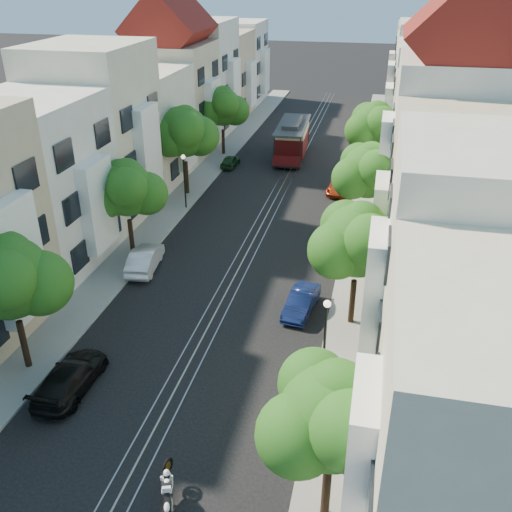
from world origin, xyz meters
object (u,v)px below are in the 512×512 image
Objects in this scene: tree_e_b at (359,242)px; tree_w_a at (10,280)px; tree_e_d at (375,127)px; cable_car at (292,138)px; lamp_east at (326,329)px; tree_e_a at (334,419)px; parked_car_w_far at (230,161)px; parked_car_w_near at (70,377)px; tree_w_b at (127,190)px; tree_w_d at (223,108)px; lamp_west at (184,173)px; tree_w_c at (185,133)px; parked_car_e_mid at (301,302)px; parked_car_w_mid at (145,259)px; tree_e_c at (369,173)px; parked_car_e_far at (340,186)px; sportbike_rider at (167,485)px.

tree_e_b and tree_w_a have the same top height.
cable_car is (-7.76, 5.64, -2.91)m from tree_e_d.
tree_w_a is 13.72m from lamp_east.
parked_car_w_far is (-12.86, 35.62, -3.87)m from tree_e_a.
cable_car is 35.82m from parked_car_w_near.
tree_w_b reaches higher than parked_car_w_near.
tree_w_a is 4.96m from parked_car_w_near.
tree_e_b reaches higher than tree_w_d.
lamp_west is (0.84, 8.02, -1.55)m from tree_w_b.
tree_e_b is at bearing 25.92° from tree_w_a.
tree_w_d is at bearing 112.80° from lamp_east.
tree_e_d is 10.02m from cable_car.
tree_w_a is 0.94× the size of tree_w_c.
tree_e_b is at bearing -146.43° from parked_car_w_near.
lamp_east is 1.13× the size of parked_car_e_mid.
tree_w_b is 0.96× the size of tree_w_d.
lamp_east reaches higher than cable_car.
tree_w_b is at bearing 166.62° from parked_car_e_mid.
lamp_west reaches higher than cable_car.
lamp_west is (-12.60, 18.00, 0.00)m from lamp_east.
parked_car_e_mid is 10.45m from parked_car_w_mid.
lamp_west reaches higher than parked_car_e_mid.
tree_e_c is 18.55m from cable_car.
parked_car_e_mid is (10.80, -12.44, -2.24)m from lamp_west.
tree_e_c reaches higher than parked_car_w_near.
parked_car_e_far is at bearing -33.32° from tree_w_d.
tree_w_c is at bearing 79.90° from parked_car_w_far.
tree_w_b is at bearing 98.06° from sportbike_rider.
tree_w_b is at bearing 130.27° from tree_e_a.
tree_e_a is 38.07m from parked_car_w_far.
sportbike_rider is (-5.48, -12.55, -4.00)m from tree_e_b.
tree_w_d is at bearing -86.14° from parked_car_w_near.
tree_w_b is 19.08m from parked_car_w_far.
tree_w_b is 20.02m from sportbike_rider.
cable_car is at bearing 105.69° from tree_e_b.
tree_e_b is at bearing -4.50° from parked_car_e_mid.
tree_e_b is 18.90m from lamp_west.
parked_car_w_far is at bearing 85.27° from tree_w_b.
parked_car_w_near is (-6.25, 4.61, -0.07)m from sportbike_rider.
tree_e_d is at bearing 33.50° from lamp_west.
tree_w_a is 34.00m from tree_w_d.
parked_car_e_mid is at bearing -52.95° from tree_w_c.
sportbike_rider is at bearing -72.66° from tree_w_c.
tree_w_d is at bearing -176.98° from cable_car.
tree_e_a is 20.31m from parked_car_w_mid.
parked_car_e_mid is 0.80× the size of parked_car_w_near.
tree_w_c reaches higher than tree_e_b.
parked_car_w_mid is at bearing 145.25° from lamp_east.
tree_e_a is 3.56× the size of sportbike_rider.
cable_car is at bearing 60.29° from tree_w_c.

